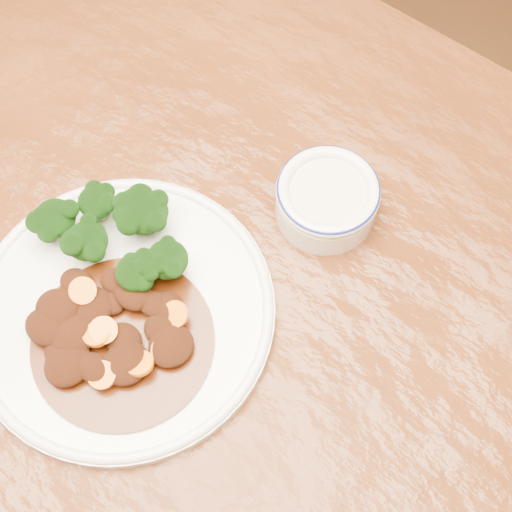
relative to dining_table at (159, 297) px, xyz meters
The scene contains 6 objects.
ground 0.67m from the dining_table, behind, with size 4.00×4.00×0.00m, color #452311.
dining_table is the anchor object (origin of this frame).
dinner_plate 0.11m from the dining_table, 74.02° to the right, with size 0.30×0.30×0.02m.
broccoli_florets 0.13m from the dining_table, behind, with size 0.16×0.10×0.05m.
mince_stew 0.13m from the dining_table, 72.92° to the right, with size 0.18×0.17×0.03m.
dip_bowl 0.22m from the dining_table, 58.01° to the left, with size 0.11×0.11×0.05m.
Camera 1 is at (0.27, -0.17, 1.41)m, focal length 50.00 mm.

